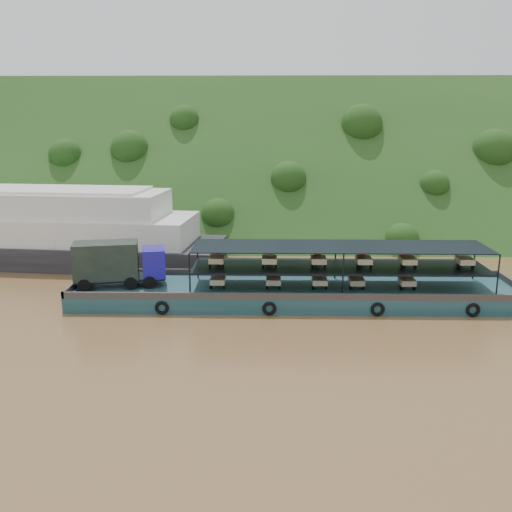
{
  "coord_description": "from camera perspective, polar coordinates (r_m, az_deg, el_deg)",
  "views": [
    {
      "loc": [
        -1.05,
        -42.72,
        14.25
      ],
      "look_at": [
        -2.0,
        3.0,
        3.2
      ],
      "focal_mm": 40.0,
      "sensor_mm": 36.0,
      "label": 1
    }
  ],
  "objects": [
    {
      "name": "cargo_barge",
      "position": [
        45.54,
        1.93,
        -3.08
      ],
      "size": [
        35.07,
        7.18,
        4.81
      ],
      "color": "#12393F",
      "rests_on": "ground"
    },
    {
      "name": "passenger_ferry",
      "position": [
        61.92,
        -20.9,
        2.46
      ],
      "size": [
        37.87,
        12.93,
        7.52
      ],
      "rotation": [
        0.0,
        0.0,
        -0.1
      ],
      "color": "black",
      "rests_on": "ground"
    },
    {
      "name": "hillside",
      "position": [
        80.01,
        1.92,
        3.32
      ],
      "size": [
        140.0,
        39.6,
        39.6
      ],
      "primitive_type": "cube",
      "rotation": [
        0.79,
        0.0,
        0.0
      ],
      "color": "#1B3D16",
      "rests_on": "ground"
    },
    {
      "name": "ground",
      "position": [
        45.05,
        2.47,
        -4.87
      ],
      "size": [
        160.0,
        160.0,
        0.0
      ],
      "primitive_type": "plane",
      "color": "brown",
      "rests_on": "ground"
    }
  ]
}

